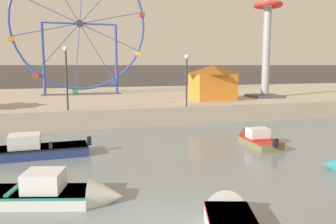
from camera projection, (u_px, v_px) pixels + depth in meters
quay_promenade at (89, 102)px, 35.07m from camera, size 110.00×24.45×1.36m
distant_town_skyline at (78, 78)px, 59.27m from camera, size 140.00×3.00×4.40m
motorboat_navy_blue at (13, 151)px, 16.25m from camera, size 6.17×1.78×1.65m
motorboat_white_red_stripe at (231, 224)px, 8.97m from camera, size 2.43×4.54×1.17m
motorboat_pale_grey at (57, 194)px, 11.00m from camera, size 5.17×2.62×1.50m
motorboat_olive_wood at (255, 139)px, 19.28m from camera, size 1.60×3.80×1.42m
ferris_wheel_blue_frame at (80, 26)px, 34.85m from camera, size 13.56×1.20×14.02m
drop_tower_steel_tower at (267, 34)px, 31.88m from camera, size 2.80×2.80×12.18m
carnival_booth_orange_canopy at (213, 82)px, 29.84m from camera, size 4.15×2.89×3.05m
promenade_lamp_near at (187, 72)px, 25.32m from camera, size 0.32×0.32×3.83m
promenade_lamp_far at (66, 69)px, 22.85m from camera, size 0.32×0.32×4.29m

